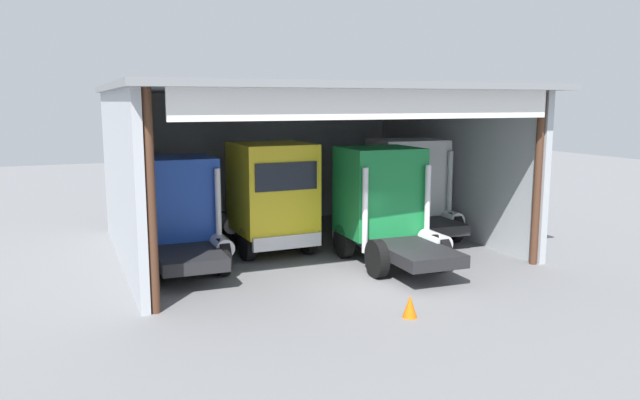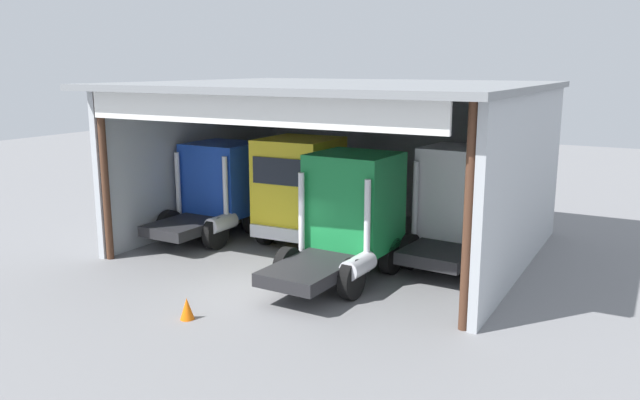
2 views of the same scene
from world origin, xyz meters
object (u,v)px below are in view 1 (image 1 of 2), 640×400
at_px(tool_cart, 149,221).
at_px(truck_yellow_yard_outside, 269,195).
at_px(traffic_cone, 410,306).
at_px(truck_blue_left_bay, 178,210).
at_px(truck_green_center_left_bay, 384,203).
at_px(oil_drum, 191,222).
at_px(truck_white_center_bay, 410,187).

bearing_deg(tool_cart, truck_yellow_yard_outside, -54.37).
relative_size(truck_yellow_yard_outside, traffic_cone, 9.47).
height_order(truck_blue_left_bay, truck_green_center_left_bay, truck_green_center_left_bay).
bearing_deg(truck_blue_left_bay, oil_drum, 75.73).
bearing_deg(oil_drum, truck_yellow_yard_outside, -65.90).
relative_size(truck_white_center_bay, oil_drum, 4.95).
height_order(truck_blue_left_bay, truck_yellow_yard_outside, truck_yellow_yard_outside).
bearing_deg(truck_blue_left_bay, tool_cart, 93.13).
relative_size(truck_yellow_yard_outside, truck_green_center_left_bay, 1.01).
distance_m(truck_blue_left_bay, truck_green_center_left_bay, 6.56).
bearing_deg(truck_yellow_yard_outside, truck_blue_left_bay, 9.59).
relative_size(truck_green_center_left_bay, tool_cart, 5.27).
bearing_deg(traffic_cone, tool_cart, 109.99).
bearing_deg(truck_yellow_yard_outside, truck_green_center_left_bay, 139.06).
bearing_deg(traffic_cone, oil_drum, 104.07).
distance_m(truck_yellow_yard_outside, truck_green_center_left_bay, 3.97).
height_order(truck_yellow_yard_outside, oil_drum, truck_yellow_yard_outside).
relative_size(truck_green_center_left_bay, oil_drum, 6.01).
height_order(truck_yellow_yard_outside, truck_white_center_bay, truck_yellow_yard_outside).
bearing_deg(truck_green_center_left_bay, truck_white_center_bay, 48.46).
bearing_deg(truck_green_center_left_bay, oil_drum, 128.72).
bearing_deg(truck_green_center_left_bay, traffic_cone, -109.68).
xyz_separation_m(truck_blue_left_bay, truck_green_center_left_bay, (6.29, -1.85, 0.10)).
xyz_separation_m(truck_yellow_yard_outside, truck_white_center_bay, (5.70, 0.23, -0.04)).
height_order(truck_white_center_bay, oil_drum, truck_white_center_bay).
xyz_separation_m(truck_blue_left_bay, traffic_cone, (4.27, -6.88, -1.52)).
distance_m(truck_blue_left_bay, oil_drum, 5.22).
height_order(oil_drum, traffic_cone, oil_drum).
bearing_deg(oil_drum, traffic_cone, -75.93).
relative_size(truck_blue_left_bay, oil_drum, 5.48).
xyz_separation_m(truck_yellow_yard_outside, oil_drum, (-1.88, 4.21, -1.55)).
distance_m(truck_blue_left_bay, traffic_cone, 8.23).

